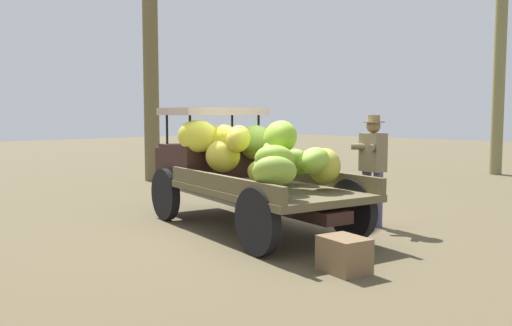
# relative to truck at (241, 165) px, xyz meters

# --- Properties ---
(ground_plane) EXTENTS (60.00, 60.00, 0.00)m
(ground_plane) POSITION_rel_truck_xyz_m (-0.06, -0.10, -0.98)
(ground_plane) COLOR brown
(truck) EXTENTS (4.64, 2.44, 1.87)m
(truck) POSITION_rel_truck_xyz_m (0.00, 0.00, 0.00)
(truck) COLOR black
(truck) RESTS_ON ground
(farmer) EXTENTS (0.53, 0.49, 1.76)m
(farmer) POSITION_rel_truck_xyz_m (-1.44, -1.50, 0.02)
(farmer) COLOR #554D77
(farmer) RESTS_ON ground
(wooden_crate) EXTENTS (0.61, 0.52, 0.40)m
(wooden_crate) POSITION_rel_truck_xyz_m (-2.69, 0.91, -0.78)
(wooden_crate) COLOR brown
(wooden_crate) RESTS_ON ground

